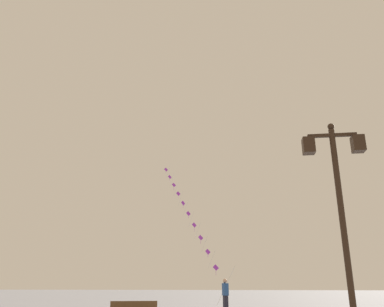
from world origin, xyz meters
name	(u,v)px	position (x,y,z in m)	size (l,w,h in m)	color
twin_lantern_lamp_post	(338,187)	(1.80, 8.88, 3.60)	(1.44, 0.28, 5.21)	black
kite_train	(189,216)	(-4.35, 29.01, 6.39)	(6.69, 12.33, 12.03)	brown
kite_flyer	(225,295)	(-1.42, 20.97, 0.90)	(0.37, 0.62, 1.71)	#1E1E2D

